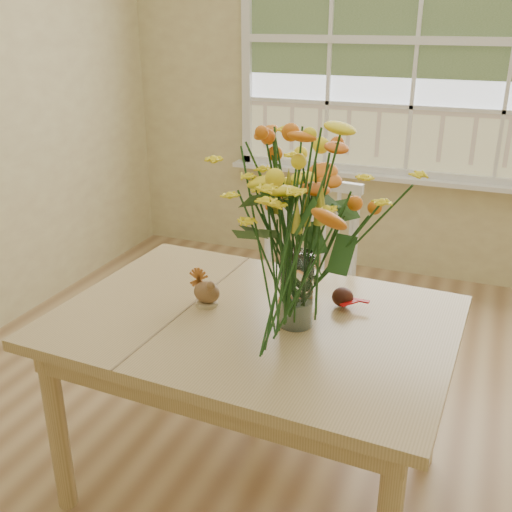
% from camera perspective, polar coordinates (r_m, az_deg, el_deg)
% --- Properties ---
extents(floor, '(4.00, 4.50, 0.01)m').
position_cam_1_polar(floor, '(2.50, 3.90, -20.98)').
color(floor, '#946D47').
rests_on(floor, ground).
extents(wall_back, '(4.00, 0.02, 2.70)m').
position_cam_1_polar(wall_back, '(4.05, 14.93, 16.41)').
color(wall_back, tan).
rests_on(wall_back, floor).
extents(window, '(2.42, 0.12, 1.74)m').
position_cam_1_polar(window, '(4.00, 15.12, 18.95)').
color(window, silver).
rests_on(window, wall_back).
extents(dining_table, '(1.39, 1.02, 0.72)m').
position_cam_1_polar(dining_table, '(2.13, -0.20, -7.97)').
color(dining_table, tan).
rests_on(dining_table, floor).
extents(windsor_chair, '(0.52, 0.51, 0.98)m').
position_cam_1_polar(windsor_chair, '(2.79, 4.86, -2.37)').
color(windsor_chair, white).
rests_on(windsor_chair, floor).
extents(flower_vase, '(0.53, 0.53, 0.64)m').
position_cam_1_polar(flower_vase, '(1.89, 4.09, 3.73)').
color(flower_vase, white).
rests_on(flower_vase, dining_table).
extents(pumpkin, '(0.10, 0.10, 0.08)m').
position_cam_1_polar(pumpkin, '(2.10, 3.53, -4.44)').
color(pumpkin, orange).
rests_on(pumpkin, dining_table).
extents(turkey_figurine, '(0.10, 0.08, 0.12)m').
position_cam_1_polar(turkey_figurine, '(2.15, -4.72, -3.48)').
color(turkey_figurine, '#CCB78C').
rests_on(turkey_figurine, dining_table).
extents(dark_gourd, '(0.13, 0.09, 0.07)m').
position_cam_1_polar(dark_gourd, '(2.16, 8.24, -3.97)').
color(dark_gourd, '#38160F').
rests_on(dark_gourd, dining_table).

